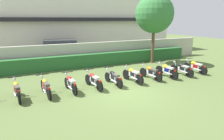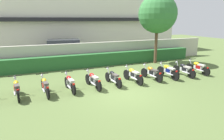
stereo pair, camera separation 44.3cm
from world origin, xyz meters
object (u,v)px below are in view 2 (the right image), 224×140
object	(u,v)px
parked_car	(66,50)
motorcycle_in_row_10	(198,67)
motorcycle_in_row_6	(133,75)
motorcycle_in_row_5	(113,77)
motorcycle_in_row_2	(45,86)
tree_near_inspector	(158,14)
motorcycle_in_row_3	(70,83)
motorcycle_in_row_7	(151,73)
motorcycle_in_row_1	(17,89)
motorcycle_in_row_4	(93,80)
motorcycle_in_row_9	(184,69)
motorcycle_in_row_8	(168,71)

from	to	relation	value
parked_car	motorcycle_in_row_10	size ratio (longest dim) A/B	2.47
motorcycle_in_row_6	motorcycle_in_row_5	bearing A→B (deg)	82.35
motorcycle_in_row_2	motorcycle_in_row_5	distance (m)	3.66
tree_near_inspector	motorcycle_in_row_2	world-z (taller)	tree_near_inspector
tree_near_inspector	motorcycle_in_row_3	xyz separation A→B (m)	(-7.99, -4.02, -3.57)
motorcycle_in_row_3	motorcycle_in_row_5	bearing A→B (deg)	-93.98
motorcycle_in_row_2	motorcycle_in_row_6	xyz separation A→B (m)	(4.92, 0.05, 0.01)
motorcycle_in_row_6	motorcycle_in_row_10	size ratio (longest dim) A/B	1.00
motorcycle_in_row_10	motorcycle_in_row_7	bearing A→B (deg)	83.32
motorcycle_in_row_2	motorcycle_in_row_1	bearing A→B (deg)	82.24
motorcycle_in_row_2	motorcycle_in_row_3	world-z (taller)	motorcycle_in_row_2
parked_car	motorcycle_in_row_4	size ratio (longest dim) A/B	2.45
parked_car	motorcycle_in_row_6	world-z (taller)	parked_car
motorcycle_in_row_2	motorcycle_in_row_7	world-z (taller)	motorcycle_in_row_2
motorcycle_in_row_1	motorcycle_in_row_4	world-z (taller)	motorcycle_in_row_1
motorcycle_in_row_5	motorcycle_in_row_7	distance (m)	2.56
tree_near_inspector	motorcycle_in_row_2	size ratio (longest dim) A/B	2.91
tree_near_inspector	motorcycle_in_row_1	size ratio (longest dim) A/B	3.00
motorcycle_in_row_7	motorcycle_in_row_9	world-z (taller)	motorcycle_in_row_9
parked_car	motorcycle_in_row_3	size ratio (longest dim) A/B	2.63
motorcycle_in_row_2	motorcycle_in_row_9	world-z (taller)	motorcycle_in_row_2
tree_near_inspector	motorcycle_in_row_10	world-z (taller)	tree_near_inspector
motorcycle_in_row_4	motorcycle_in_row_10	world-z (taller)	motorcycle_in_row_4
motorcycle_in_row_1	motorcycle_in_row_9	world-z (taller)	motorcycle_in_row_1
motorcycle_in_row_4	motorcycle_in_row_9	distance (m)	6.15
motorcycle_in_row_4	motorcycle_in_row_10	bearing A→B (deg)	-97.79
motorcycle_in_row_1	motorcycle_in_row_4	size ratio (longest dim) A/B	0.96
parked_car	motorcycle_in_row_5	distance (m)	8.04
parked_car	motorcycle_in_row_5	world-z (taller)	parked_car
motorcycle_in_row_1	motorcycle_in_row_2	size ratio (longest dim) A/B	0.97
motorcycle_in_row_3	tree_near_inspector	bearing A→B (deg)	-68.62
parked_car	motorcycle_in_row_5	xyz separation A→B (m)	(1.24, -7.93, -0.50)
motorcycle_in_row_7	motorcycle_in_row_5	bearing A→B (deg)	82.67
motorcycle_in_row_2	motorcycle_in_row_10	bearing A→B (deg)	-95.36
motorcycle_in_row_1	motorcycle_in_row_7	world-z (taller)	motorcycle_in_row_1
tree_near_inspector	motorcycle_in_row_9	bearing A→B (deg)	-98.14
tree_near_inspector	motorcycle_in_row_7	xyz separation A→B (m)	(-2.98, -3.94, -3.57)
motorcycle_in_row_7	motorcycle_in_row_10	size ratio (longest dim) A/B	1.00
tree_near_inspector	motorcycle_in_row_8	xyz separation A→B (m)	(-1.84, -4.04, -3.56)
motorcycle_in_row_6	motorcycle_in_row_7	size ratio (longest dim) A/B	1.00
motorcycle_in_row_1	motorcycle_in_row_10	size ratio (longest dim) A/B	0.97
tree_near_inspector	motorcycle_in_row_10	size ratio (longest dim) A/B	2.92
motorcycle_in_row_9	motorcycle_in_row_6	bearing A→B (deg)	83.58
tree_near_inspector	motorcycle_in_row_6	world-z (taller)	tree_near_inspector
motorcycle_in_row_6	motorcycle_in_row_8	distance (m)	2.45
motorcycle_in_row_2	motorcycle_in_row_9	bearing A→B (deg)	-95.93
tree_near_inspector	motorcycle_in_row_6	size ratio (longest dim) A/B	2.91
parked_car	motorcycle_in_row_10	distance (m)	10.92
tree_near_inspector	motorcycle_in_row_1	xyz separation A→B (m)	(-10.46, -3.97, -3.56)
parked_car	motorcycle_in_row_3	distance (m)	8.09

